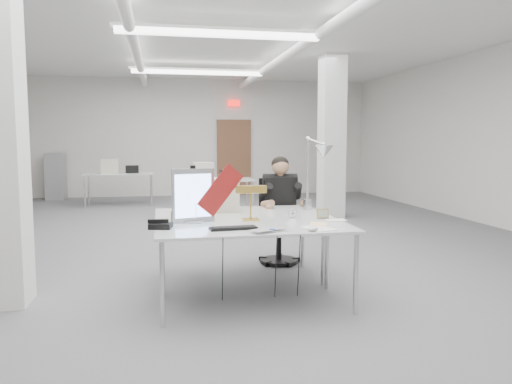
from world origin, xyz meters
TOP-DOWN VIEW (x-y plane):
  - room_shell at (0.04, 0.13)m, footprint 10.04×14.04m
  - desk_main at (0.00, -2.50)m, footprint 1.80×0.90m
  - desk_second at (0.00, -1.60)m, footprint 1.80×0.90m
  - bg_desk_a at (0.20, 3.00)m, footprint 1.60×0.80m
  - bg_desk_b at (-1.80, 5.20)m, footprint 1.60×0.80m
  - filing_cabinet at (-3.50, 6.65)m, footprint 0.45×0.55m
  - office_chair at (0.61, -0.96)m, footprint 0.58×0.58m
  - seated_person at (0.61, -1.01)m, footprint 0.48×0.57m
  - monitor at (-0.53, -2.19)m, footprint 0.41×0.16m
  - pennant at (-0.28, -2.22)m, footprint 0.46×0.13m
  - keyboard at (-0.21, -2.63)m, footprint 0.43×0.17m
  - laptop at (0.09, -2.84)m, footprint 0.40×0.36m
  - mouse at (0.45, -2.86)m, footprint 0.11×0.08m
  - bankers_lamp at (0.02, -2.17)m, footprint 0.31×0.13m
  - desk_phone at (-0.84, -2.46)m, footprint 0.22×0.21m
  - picture_frame_left at (-0.68, -2.21)m, footprint 0.15×0.05m
  - picture_frame_right at (0.76, -2.19)m, footprint 0.13×0.03m
  - desk_clock at (0.47, -2.09)m, footprint 0.09×0.04m
  - paper_stack_a at (0.54, -2.74)m, footprint 0.28×0.35m
  - paper_stack_b at (0.61, -2.53)m, footprint 0.23×0.26m
  - paper_stack_c at (0.84, -2.34)m, footprint 0.20×0.14m
  - beige_monitor at (-0.19, -1.49)m, footprint 0.40×0.38m
  - architect_lamp at (0.79, -1.80)m, footprint 0.46×0.76m

SIDE VIEW (x-z plane):
  - office_chair at x=0.61m, z-range 0.00..1.07m
  - filing_cabinet at x=-3.50m, z-range 0.00..1.20m
  - desk_main at x=0.00m, z-range 0.73..0.75m
  - desk_second at x=0.00m, z-range 0.73..0.75m
  - bg_desk_a at x=0.20m, z-range 0.73..0.75m
  - bg_desk_b at x=-1.80m, z-range 0.73..0.75m
  - paper_stack_c at x=0.84m, z-range 0.76..0.76m
  - paper_stack_a at x=0.54m, z-range 0.76..0.76m
  - paper_stack_b at x=0.61m, z-range 0.76..0.76m
  - keyboard at x=-0.21m, z-range 0.76..0.78m
  - laptop at x=0.09m, z-range 0.76..0.78m
  - mouse at x=0.45m, z-range 0.76..0.79m
  - desk_phone at x=-0.84m, z-range 0.76..0.80m
  - picture_frame_right at x=0.76m, z-range 0.75..0.85m
  - desk_clock at x=0.47m, z-range 0.76..0.85m
  - picture_frame_left at x=-0.68m, z-range 0.75..0.87m
  - seated_person at x=0.61m, z-range 0.50..1.30m
  - bankers_lamp at x=0.02m, z-range 0.76..1.10m
  - beige_monitor at x=-0.19m, z-range 0.76..1.12m
  - monitor at x=-0.53m, z-range 0.75..1.27m
  - pennant at x=-0.28m, z-range 0.81..1.32m
  - architect_lamp at x=0.79m, z-range 0.75..1.68m
  - room_shell at x=0.04m, z-range 0.07..3.31m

